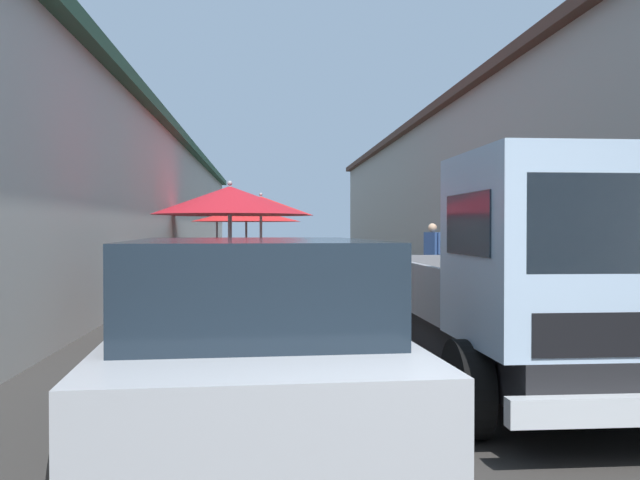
{
  "coord_description": "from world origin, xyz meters",
  "views": [
    {
      "loc": [
        -2.0,
        1.26,
        1.52
      ],
      "look_at": [
        8.81,
        0.42,
        1.35
      ],
      "focal_mm": 39.78,
      "sensor_mm": 36.0,
      "label": 1
    }
  ],
  "objects_px": {
    "fruit_stall_far_right": "(218,216)",
    "parked_scooter": "(206,284)",
    "delivery_truck": "(546,287)",
    "hatchback_car": "(252,345)",
    "fruit_stall_mid_lane": "(230,221)",
    "fruit_stall_near_left": "(261,221)",
    "fruit_stall_far_left": "(247,222)",
    "vendor_by_crates": "(432,251)"
  },
  "relations": [
    {
      "from": "fruit_stall_far_right",
      "to": "parked_scooter",
      "type": "xyz_separation_m",
      "value": [
        -6.41,
        -0.18,
        -1.43
      ]
    },
    {
      "from": "delivery_truck",
      "to": "parked_scooter",
      "type": "height_order",
      "value": "delivery_truck"
    },
    {
      "from": "parked_scooter",
      "to": "hatchback_car",
      "type": "bearing_deg",
      "value": -173.24
    },
    {
      "from": "delivery_truck",
      "to": "parked_scooter",
      "type": "distance_m",
      "value": 8.76
    },
    {
      "from": "fruit_stall_far_right",
      "to": "delivery_truck",
      "type": "bearing_deg",
      "value": -165.77
    },
    {
      "from": "fruit_stall_far_right",
      "to": "fruit_stall_mid_lane",
      "type": "relative_size",
      "value": 1.16
    },
    {
      "from": "fruit_stall_mid_lane",
      "to": "parked_scooter",
      "type": "height_order",
      "value": "fruit_stall_mid_lane"
    },
    {
      "from": "fruit_stall_near_left",
      "to": "parked_scooter",
      "type": "xyz_separation_m",
      "value": [
        -1.1,
        1.07,
        -1.23
      ]
    },
    {
      "from": "hatchback_car",
      "to": "fruit_stall_far_left",
      "type": "bearing_deg",
      "value": 1.64
    },
    {
      "from": "fruit_stall_far_right",
      "to": "parked_scooter",
      "type": "relative_size",
      "value": 1.51
    },
    {
      "from": "delivery_truck",
      "to": "parked_scooter",
      "type": "bearing_deg",
      "value": 23.44
    },
    {
      "from": "fruit_stall_far_left",
      "to": "vendor_by_crates",
      "type": "xyz_separation_m",
      "value": [
        -0.4,
        -4.68,
        -0.74
      ]
    },
    {
      "from": "parked_scooter",
      "to": "fruit_stall_far_right",
      "type": "bearing_deg",
      "value": 1.63
    },
    {
      "from": "fruit_stall_far_right",
      "to": "fruit_stall_mid_lane",
      "type": "height_order",
      "value": "fruit_stall_far_right"
    },
    {
      "from": "fruit_stall_mid_lane",
      "to": "hatchback_car",
      "type": "relative_size",
      "value": 0.55
    },
    {
      "from": "hatchback_car",
      "to": "vendor_by_crates",
      "type": "relative_size",
      "value": 2.41
    },
    {
      "from": "fruit_stall_far_left",
      "to": "parked_scooter",
      "type": "xyz_separation_m",
      "value": [
        -4.29,
        0.68,
        -1.25
      ]
    },
    {
      "from": "fruit_stall_far_left",
      "to": "parked_scooter",
      "type": "bearing_deg",
      "value": 170.98
    },
    {
      "from": "fruit_stall_near_left",
      "to": "hatchback_car",
      "type": "relative_size",
      "value": 0.57
    },
    {
      "from": "fruit_stall_far_right",
      "to": "vendor_by_crates",
      "type": "distance_m",
      "value": 6.16
    },
    {
      "from": "fruit_stall_mid_lane",
      "to": "hatchback_car",
      "type": "xyz_separation_m",
      "value": [
        -5.14,
        -0.4,
        -0.89
      ]
    },
    {
      "from": "fruit_stall_far_left",
      "to": "delivery_truck",
      "type": "distance_m",
      "value": 12.65
    },
    {
      "from": "fruit_stall_mid_lane",
      "to": "hatchback_car",
      "type": "height_order",
      "value": "fruit_stall_mid_lane"
    },
    {
      "from": "fruit_stall_near_left",
      "to": "fruit_stall_mid_lane",
      "type": "height_order",
      "value": "fruit_stall_near_left"
    },
    {
      "from": "fruit_stall_near_left",
      "to": "parked_scooter",
      "type": "distance_m",
      "value": 1.96
    },
    {
      "from": "vendor_by_crates",
      "to": "fruit_stall_far_left",
      "type": "bearing_deg",
      "value": 85.06
    },
    {
      "from": "delivery_truck",
      "to": "parked_scooter",
      "type": "relative_size",
      "value": 2.92
    },
    {
      "from": "fruit_stall_near_left",
      "to": "parked_scooter",
      "type": "bearing_deg",
      "value": 135.87
    },
    {
      "from": "hatchback_car",
      "to": "fruit_stall_mid_lane",
      "type": "bearing_deg",
      "value": 4.46
    },
    {
      "from": "fruit_stall_far_right",
      "to": "fruit_stall_far_left",
      "type": "relative_size",
      "value": 0.92
    },
    {
      "from": "vendor_by_crates",
      "to": "parked_scooter",
      "type": "height_order",
      "value": "vendor_by_crates"
    },
    {
      "from": "vendor_by_crates",
      "to": "fruit_stall_near_left",
      "type": "bearing_deg",
      "value": 123.03
    },
    {
      "from": "delivery_truck",
      "to": "fruit_stall_near_left",
      "type": "bearing_deg",
      "value": 14.81
    },
    {
      "from": "fruit_stall_near_left",
      "to": "fruit_stall_mid_lane",
      "type": "relative_size",
      "value": 1.04
    },
    {
      "from": "fruit_stall_mid_lane",
      "to": "delivery_truck",
      "type": "relative_size",
      "value": 0.44
    },
    {
      "from": "fruit_stall_mid_lane",
      "to": "hatchback_car",
      "type": "bearing_deg",
      "value": -175.54
    },
    {
      "from": "fruit_stall_far_right",
      "to": "parked_scooter",
      "type": "distance_m",
      "value": 6.57
    },
    {
      "from": "hatchback_car",
      "to": "vendor_by_crates",
      "type": "distance_m",
      "value": 13.54
    },
    {
      "from": "fruit_stall_far_right",
      "to": "hatchback_car",
      "type": "distance_m",
      "value": 15.45
    },
    {
      "from": "fruit_stall_far_left",
      "to": "delivery_truck",
      "type": "xyz_separation_m",
      "value": [
        -12.32,
        -2.8,
        -0.66
      ]
    },
    {
      "from": "fruit_stall_near_left",
      "to": "hatchback_car",
      "type": "xyz_separation_m",
      "value": [
        -10.05,
        0.0,
        -0.94
      ]
    },
    {
      "from": "fruit_stall_far_right",
      "to": "parked_scooter",
      "type": "height_order",
      "value": "fruit_stall_far_right"
    }
  ]
}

